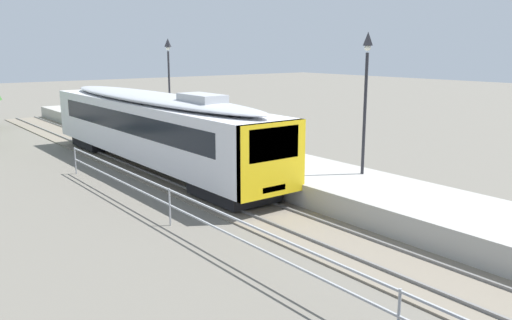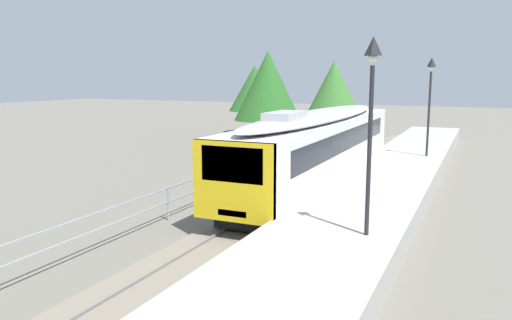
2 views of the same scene
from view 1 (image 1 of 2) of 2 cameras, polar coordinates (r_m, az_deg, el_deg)
The scene contains 7 objects.
ground_plane at distance 18.26m, azimuth -10.03°, elevation -6.07°, with size 160.00×160.00×0.00m, color #6B665B.
track_rails at distance 19.73m, azimuth -2.28°, elevation -4.40°, with size 3.20×60.00×0.14m.
commuter_train at distance 24.91m, azimuth -11.23°, elevation 3.80°, with size 2.82×18.11×3.74m.
station_platform at distance 21.60m, azimuth 4.76°, elevation -1.84°, with size 3.90×60.00×0.90m, color #A8A59E.
platform_lamp_mid_platform at distance 19.99m, azimuth 12.01°, elevation 8.94°, with size 0.34×0.34×5.35m.
platform_lamp_far_end at distance 32.17m, azimuth -9.56°, elevation 10.13°, with size 0.34×0.34×5.35m.
carpark_fence at distance 10.49m, azimuth 15.45°, elevation -15.14°, with size 0.06×36.06×1.25m.
Camera 1 is at (-10.91, 6.53, 5.63)m, focal length 36.47 mm.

